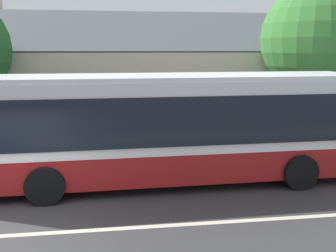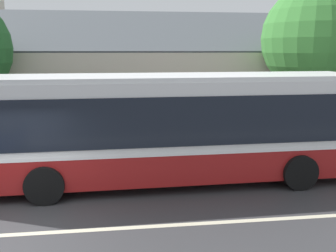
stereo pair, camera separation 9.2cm
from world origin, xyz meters
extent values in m
plane|color=#38383A|center=(0.00, 0.00, 0.00)|extent=(300.00, 300.00, 0.00)
cube|color=gray|center=(0.00, 6.00, 0.07)|extent=(60.00, 3.00, 0.15)
cube|color=beige|center=(0.00, 0.00, 0.00)|extent=(60.00, 0.16, 0.01)
cube|color=beige|center=(2.08, 13.66, 1.86)|extent=(22.50, 10.53, 3.73)
cube|color=#4C5156|center=(2.08, 11.03, 4.79)|extent=(23.10, 5.32, 2.27)
cube|color=#4C5156|center=(2.08, 16.29, 4.79)|extent=(23.10, 5.32, 2.27)
cube|color=black|center=(-0.54, 8.37, 2.05)|extent=(1.10, 0.06, 1.30)
cube|color=black|center=(4.71, 8.37, 2.05)|extent=(1.10, 0.06, 1.30)
cube|color=black|center=(9.96, 8.37, 2.05)|extent=(1.10, 0.06, 1.30)
cube|color=#4C3323|center=(5.46, 8.37, 1.05)|extent=(1.00, 0.06, 2.10)
cube|color=maroon|center=(3.75, 2.90, 0.70)|extent=(11.80, 2.74, 0.85)
cube|color=white|center=(3.75, 2.90, 1.18)|extent=(11.82, 2.76, 0.10)
cube|color=silver|center=(3.75, 2.90, 2.13)|extent=(11.80, 2.74, 1.80)
cube|color=silver|center=(3.75, 2.90, 3.09)|extent=(11.56, 2.61, 0.12)
cube|color=black|center=(3.73, 4.16, 2.03)|extent=(10.81, 0.25, 1.30)
cube|color=black|center=(3.78, 1.64, 2.03)|extent=(10.81, 0.25, 1.30)
cube|color=#197233|center=(2.26, 4.14, 0.70)|extent=(3.29, 0.10, 0.60)
cube|color=black|center=(8.31, 4.26, 1.48)|extent=(0.90, 0.05, 2.41)
cylinder|color=black|center=(7.37, 4.23, 0.50)|extent=(1.01, 0.30, 1.00)
cylinder|color=black|center=(7.42, 1.73, 0.50)|extent=(1.01, 0.30, 1.00)
cylinder|color=black|center=(0.50, 4.08, 0.50)|extent=(1.01, 0.30, 1.00)
cylinder|color=black|center=(0.55, 1.58, 0.50)|extent=(1.01, 0.30, 1.00)
cylinder|color=#4C3828|center=(10.53, 7.16, 1.44)|extent=(0.41, 0.41, 2.88)
sphere|color=#387A33|center=(10.53, 7.16, 4.31)|extent=(4.41, 4.41, 4.41)
camera|label=1|loc=(2.40, -7.66, 3.85)|focal=40.00mm
camera|label=2|loc=(2.49, -7.67, 3.85)|focal=40.00mm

